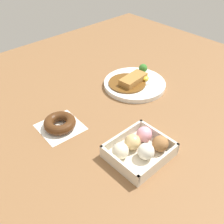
# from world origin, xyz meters

# --- Properties ---
(ground_plane) EXTENTS (1.60, 1.60, 0.00)m
(ground_plane) POSITION_xyz_m (0.00, 0.00, 0.00)
(ground_plane) COLOR brown
(curry_plate) EXTENTS (0.25, 0.25, 0.07)m
(curry_plate) POSITION_xyz_m (-0.15, -0.13, 0.01)
(curry_plate) COLOR white
(curry_plate) RESTS_ON ground_plane
(donut_box) EXTENTS (0.17, 0.15, 0.06)m
(donut_box) POSITION_xyz_m (0.11, 0.13, 0.03)
(donut_box) COLOR beige
(donut_box) RESTS_ON ground_plane
(chocolate_ring_donut) EXTENTS (0.14, 0.14, 0.04)m
(chocolate_ring_donut) POSITION_xyz_m (0.22, -0.12, 0.02)
(chocolate_ring_donut) COLOR white
(chocolate_ring_donut) RESTS_ON ground_plane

